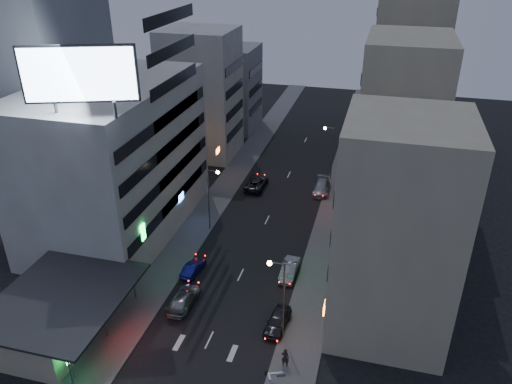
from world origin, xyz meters
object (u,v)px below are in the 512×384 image
(parked_car_right_far, at_px, (322,187))
(person, at_px, (285,357))
(road_car_silver, at_px, (184,298))
(scooter_silver_b, at_px, (285,366))
(parked_car_left, at_px, (256,183))
(scooter_blue, at_px, (286,382))
(parked_car_right_mid, at_px, (289,270))
(road_car_blue, at_px, (193,268))
(parked_car_right_near, at_px, (278,321))

(parked_car_right_far, xyz_separation_m, person, (1.62, -32.83, 0.28))
(road_car_silver, distance_m, scooter_silver_b, 12.73)
(person, bearing_deg, parked_car_left, -67.98)
(scooter_blue, bearing_deg, parked_car_right_mid, 19.33)
(road_car_blue, bearing_deg, scooter_blue, 141.38)
(parked_car_right_near, relative_size, scooter_silver_b, 2.11)
(parked_car_left, relative_size, scooter_blue, 2.82)
(parked_car_right_near, relative_size, parked_car_right_far, 0.83)
(parked_car_right_near, relative_size, person, 2.35)
(parked_car_right_far, height_order, road_car_blue, parked_car_right_far)
(parked_car_right_mid, bearing_deg, scooter_blue, -78.60)
(road_car_silver, xyz_separation_m, scooter_blue, (11.77, -7.47, -0.02))
(parked_car_right_mid, distance_m, person, 12.79)
(scooter_blue, xyz_separation_m, scooter_silver_b, (-0.47, 1.60, 0.02))
(parked_car_right_near, distance_m, parked_car_left, 28.92)
(parked_car_right_mid, bearing_deg, parked_car_right_far, 89.41)
(parked_car_left, distance_m, road_car_blue, 21.55)
(parked_car_right_mid, relative_size, road_car_blue, 1.15)
(road_car_silver, bearing_deg, parked_car_left, -89.80)
(person, bearing_deg, parked_car_right_mid, -77.06)
(road_car_silver, distance_m, scooter_blue, 13.94)
(parked_car_right_near, height_order, scooter_blue, parked_car_right_near)
(parked_car_right_near, xyz_separation_m, parked_car_right_mid, (-0.53, 8.13, -0.01))
(parked_car_left, xyz_separation_m, person, (10.90, -31.87, 0.27))
(person, xyz_separation_m, scooter_blue, (0.55, -2.21, -0.32))
(parked_car_right_mid, distance_m, scooter_blue, 15.05)
(parked_car_right_near, xyz_separation_m, road_car_blue, (-10.57, 5.89, -0.10))
(road_car_blue, distance_m, scooter_blue, 17.91)
(parked_car_right_near, height_order, parked_car_right_mid, parked_car_right_near)
(parked_car_right_far, xyz_separation_m, scooter_blue, (2.17, -35.04, -0.04))
(parked_car_right_mid, relative_size, parked_car_right_far, 0.84)
(road_car_silver, bearing_deg, parked_car_right_far, -108.30)
(parked_car_right_near, relative_size, parked_car_right_mid, 0.98)
(road_car_blue, bearing_deg, parked_car_left, -87.61)
(parked_car_right_near, height_order, person, person)
(parked_car_right_mid, xyz_separation_m, person, (2.18, -12.60, 0.31))
(parked_car_right_near, xyz_separation_m, scooter_silver_b, (1.73, -5.08, 0.01))
(person, bearing_deg, scooter_blue, 107.05)
(road_car_blue, bearing_deg, parked_car_right_near, 156.79)
(parked_car_right_far, height_order, person, person)
(scooter_blue, bearing_deg, parked_car_left, 27.47)
(road_car_silver, height_order, scooter_silver_b, road_car_silver)
(parked_car_left, xyz_separation_m, road_car_blue, (-1.33, -21.51, -0.14))
(parked_car_right_near, xyz_separation_m, road_car_silver, (-9.57, 0.80, 0.00))
(parked_car_right_near, distance_m, scooter_blue, 7.03)
(parked_car_right_near, relative_size, road_car_silver, 0.85)
(parked_car_right_far, relative_size, road_car_blue, 1.36)
(parked_car_left, distance_m, parked_car_right_far, 9.32)
(road_car_blue, xyz_separation_m, road_car_silver, (1.00, -5.09, 0.11))
(road_car_blue, height_order, road_car_silver, road_car_silver)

